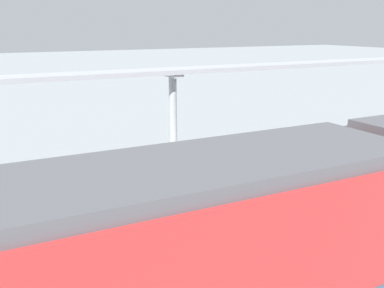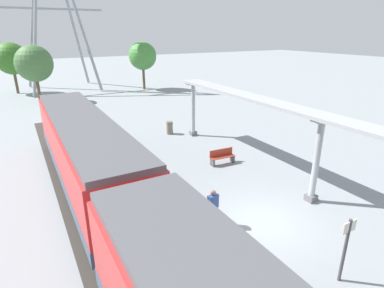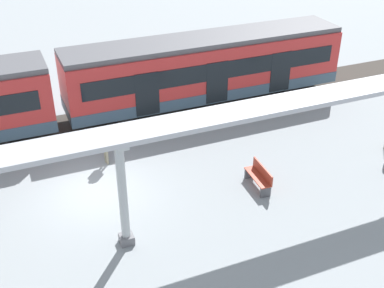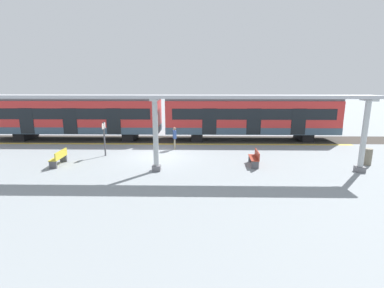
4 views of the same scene
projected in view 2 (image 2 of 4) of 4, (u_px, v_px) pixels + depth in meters
ground_plane at (260, 223)px, 12.48m from camera, size 176.00×176.00×0.00m
tactile_edge_strip at (184, 251)px, 10.90m from camera, size 0.44×28.46×0.01m
trackbed at (135, 270)px, 10.06m from camera, size 3.20×40.46×0.01m
train_far_carriage at (85, 151)px, 14.97m from camera, size 2.65×13.72×3.48m
canopy_pillar_second at (316, 161)px, 13.46m from camera, size 1.10×0.44×3.87m
canopy_pillar_third at (193, 109)px, 22.32m from camera, size 1.10×0.44×3.87m
canopy_beam at (331, 119)px, 12.48m from camera, size 1.20×23.19×0.16m
bench_near_end at (222, 156)px, 17.96m from camera, size 1.52×0.52×0.86m
trash_bin at (170, 128)px, 23.15m from camera, size 0.48×0.48×0.95m
platform_info_sign at (346, 245)px, 9.18m from camera, size 0.56×0.10×2.20m
passenger_waiting_near_edge at (213, 204)px, 12.01m from camera, size 0.49×0.30×1.58m
tree_left_background at (34, 64)px, 32.41m from camera, size 3.80×3.80×5.96m
tree_right_background at (143, 56)px, 39.67m from camera, size 3.53×3.53×6.01m
tree_centre_background at (12, 59)px, 36.94m from camera, size 3.75×3.75×6.02m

